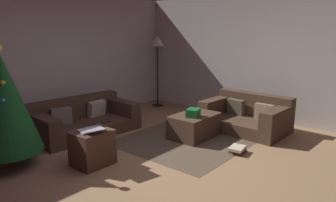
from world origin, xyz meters
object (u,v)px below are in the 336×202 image
Objects in this scene: laptop at (93,128)px; couch_left at (82,120)px; ottoman at (194,126)px; gift_box at (193,113)px; tv_remote at (192,114)px; christmas_tree at (5,103)px; corner_lamp at (157,46)px; book_stack at (237,149)px; couch_right at (247,116)px; side_table at (92,148)px.

couch_left is at bearing 60.32° from laptop.
ottoman is 3.66× the size of gift_box.
christmas_tree is at bearing -177.96° from tv_remote.
corner_lamp is (1.49, 2.15, 1.00)m from gift_box.
christmas_tree is 1.22m from laptop.
laptop is 2.23m from book_stack.
couch_right reaches higher than couch_left.
side_table reaches higher than ottoman.
christmas_tree is 3.79× the size of laptop.
couch_left is at bearing 18.03° from christmas_tree.
corner_lamp is at bearing -5.07° from couch_right.
couch_left is 4.30× the size of laptop.
corner_lamp is at bearing 57.01° from ottoman.
christmas_tree is at bearing 130.87° from laptop.
christmas_tree reaches higher than tv_remote.
christmas_tree reaches higher than book_stack.
ottoman is 1.70× the size of side_table.
corner_lamp reaches higher than tv_remote.
gift_box is 2.80m from corner_lamp.
couch_left is at bearing 118.93° from gift_box.
laptop is (-1.79, 0.42, 0.08)m from gift_box.
couch_right is 6.43× the size of gift_box.
christmas_tree reaches higher than laptop.
christmas_tree is 3.27× the size of side_table.
ottoman is 0.52× the size of christmas_tree.
gift_box is 0.47× the size of side_table.
couch_right is 0.90× the size of corner_lamp.
corner_lamp reaches higher than side_table.
couch_right is 2.99× the size of side_table.
laptop is at bearing -102.82° from side_table.
tv_remote is 0.09× the size of corner_lamp.
book_stack is at bearing -117.01° from corner_lamp.
laptop reaches higher than side_table.
laptop is at bearing -152.14° from corner_lamp.
christmas_tree is (-2.64, 1.22, 0.50)m from tv_remote.
couch_left is 7.97× the size of gift_box.
gift_box reaches higher than book_stack.
ottoman is 0.22m from tv_remote.
ottoman is (-1.01, 0.52, -0.06)m from couch_right.
tv_remote is (-1.06, 0.54, 0.16)m from couch_right.
side_table is (0.78, -0.83, -0.67)m from christmas_tree.
couch_left is at bearing 59.69° from side_table.
christmas_tree is (-1.56, -0.51, 0.68)m from couch_left.
laptop is (-0.79, -1.39, 0.32)m from couch_left.
laptop is 1.46× the size of book_stack.
book_stack is (-0.15, -0.98, -0.37)m from tv_remote.
gift_box is 0.14× the size of christmas_tree.
corner_lamp is at bearing -168.25° from couch_left.
corner_lamp reaches higher than laptop.
gift_box reaches higher than side_table.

